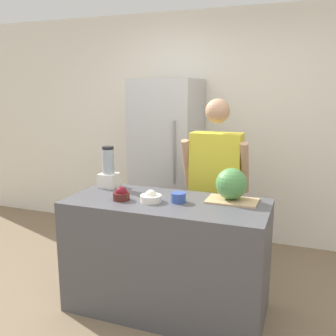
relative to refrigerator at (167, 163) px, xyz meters
The scene contains 11 objects.
ground_plane 1.95m from the refrigerator, 73.48° to the right, with size 14.00×14.00×0.00m, color #7F6B51.
wall_back 0.72m from the refrigerator, 37.45° to the left, with size 8.00×0.06×2.60m.
counter_island 1.47m from the refrigerator, 69.42° to the right, with size 1.54×0.69×0.90m.
refrigerator is the anchor object (origin of this frame).
person 0.95m from the refrigerator, 41.44° to the right, with size 0.59×0.26×1.66m.
cutting_board 1.49m from the refrigerator, 49.92° to the right, with size 0.38×0.24×0.01m.
watermelon 1.48m from the refrigerator, 49.87° to the right, with size 0.24×0.24×0.24m.
bowl_cherries 1.41m from the refrigerator, 83.69° to the right, with size 0.13×0.13×0.11m.
bowl_cream 1.42m from the refrigerator, 74.18° to the right, with size 0.16×0.16×0.09m.
bowl_small_blue 1.43m from the refrigerator, 65.80° to the right, with size 0.11×0.11×0.07m.
blender 1.10m from the refrigerator, 96.87° to the right, with size 0.15×0.15×0.36m.
Camera 1 is at (0.97, -2.21, 1.73)m, focal length 40.00 mm.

